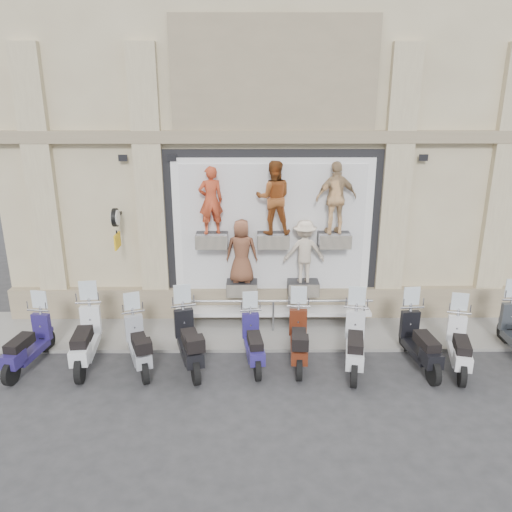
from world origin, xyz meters
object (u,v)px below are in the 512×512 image
object	(u,v)px
scooter_a	(27,335)
scooter_d	(188,332)
guard_rail	(273,317)
clock_sign_bracket	(116,223)
scooter_b	(85,329)
scooter_i	(461,337)
scooter_f	(299,331)
scooter_e	(253,333)
scooter_c	(138,335)
scooter_h	(421,333)
scooter_g	(356,334)

from	to	relation	value
scooter_a	scooter_d	size ratio (longest dim) A/B	0.93
guard_rail	clock_sign_bracket	size ratio (longest dim) A/B	4.96
guard_rail	scooter_b	bearing A→B (deg)	-161.01
guard_rail	scooter_i	distance (m)	4.41
clock_sign_bracket	scooter_d	size ratio (longest dim) A/B	0.49
scooter_a	scooter_f	distance (m)	6.02
scooter_d	scooter_e	world-z (taller)	scooter_d
scooter_c	scooter_i	bearing A→B (deg)	-22.07
scooter_h	scooter_i	world-z (taller)	scooter_h
guard_rail	scooter_a	xyz separation A→B (m)	(-5.51, -1.60, 0.33)
scooter_d	scooter_g	size ratio (longest dim) A/B	1.01
scooter_c	scooter_h	xyz separation A→B (m)	(6.25, -0.02, 0.05)
scooter_h	scooter_i	distance (m)	0.84
scooter_d	scooter_h	size ratio (longest dim) A/B	1.03
scooter_f	scooter_i	world-z (taller)	scooter_f
scooter_h	scooter_i	bearing A→B (deg)	-13.77
guard_rail	clock_sign_bracket	distance (m)	4.57
scooter_h	guard_rail	bearing A→B (deg)	147.20
scooter_f	scooter_g	distance (m)	1.25
clock_sign_bracket	scooter_i	distance (m)	8.48
scooter_e	scooter_h	distance (m)	3.70
scooter_f	clock_sign_bracket	bearing A→B (deg)	160.00
scooter_a	scooter_i	world-z (taller)	scooter_a
scooter_i	scooter_d	bearing A→B (deg)	-167.65
scooter_g	scooter_h	bearing A→B (deg)	13.08
scooter_e	scooter_i	distance (m)	4.54
scooter_g	scooter_a	bearing A→B (deg)	-169.77
scooter_e	scooter_f	xyz separation A→B (m)	(1.02, 0.04, 0.05)
scooter_i	scooter_e	bearing A→B (deg)	-169.31
scooter_a	scooter_e	xyz separation A→B (m)	(5.00, 0.11, -0.03)
scooter_f	guard_rail	bearing A→B (deg)	112.94
scooter_e	scooter_f	size ratio (longest dim) A/B	0.94
guard_rail	scooter_i	world-z (taller)	scooter_i
scooter_a	scooter_f	size ratio (longest dim) A/B	0.99
scooter_b	guard_rail	bearing A→B (deg)	12.84
scooter_i	scooter_b	bearing A→B (deg)	-167.95
scooter_d	scooter_f	size ratio (longest dim) A/B	1.06
scooter_a	scooter_g	world-z (taller)	scooter_g
scooter_e	scooter_b	bearing A→B (deg)	172.61
scooter_b	scooter_e	size ratio (longest dim) A/B	1.15
scooter_c	scooter_h	distance (m)	6.25
scooter_a	scooter_d	bearing A→B (deg)	8.86
scooter_a	scooter_c	distance (m)	2.45
scooter_i	scooter_h	bearing A→B (deg)	-174.06
scooter_e	scooter_f	distance (m)	1.02
scooter_c	scooter_i	size ratio (longest dim) A/B	1.00
scooter_d	scooter_e	distance (m)	1.44
scooter_e	scooter_a	bearing A→B (deg)	174.21
scooter_e	scooter_c	bearing A→B (deg)	175.86
scooter_g	scooter_i	distance (m)	2.30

